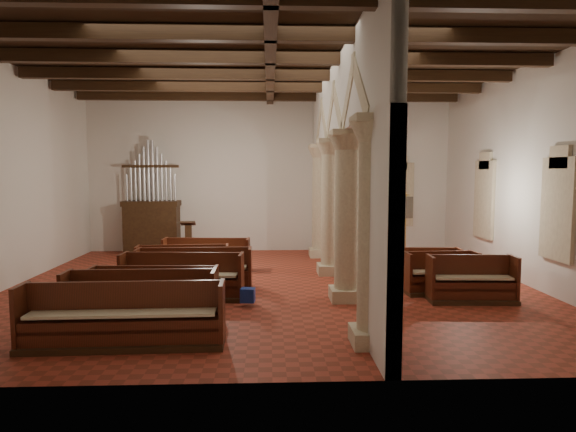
# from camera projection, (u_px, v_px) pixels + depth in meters

# --- Properties ---
(floor) EXTENTS (14.00, 14.00, 0.00)m
(floor) POSITION_uv_depth(u_px,v_px,m) (271.00, 286.00, 13.06)
(floor) COLOR maroon
(floor) RESTS_ON ground
(ceiling) EXTENTS (14.00, 14.00, 0.00)m
(ceiling) POSITION_uv_depth(u_px,v_px,m) (270.00, 60.00, 12.50)
(ceiling) COLOR black
(ceiling) RESTS_ON wall_back
(wall_back) EXTENTS (14.00, 0.02, 6.00)m
(wall_back) POSITION_uv_depth(u_px,v_px,m) (270.00, 174.00, 18.75)
(wall_back) COLOR silver
(wall_back) RESTS_ON floor
(wall_front) EXTENTS (14.00, 0.02, 6.00)m
(wall_front) POSITION_uv_depth(u_px,v_px,m) (272.00, 179.00, 6.81)
(wall_front) COLOR silver
(wall_front) RESTS_ON floor
(wall_left) EXTENTS (0.02, 12.00, 6.00)m
(wall_left) POSITION_uv_depth(u_px,v_px,m) (2.00, 176.00, 12.51)
(wall_left) COLOR silver
(wall_left) RESTS_ON floor
(wall_right) EXTENTS (0.02, 12.00, 6.00)m
(wall_right) POSITION_uv_depth(u_px,v_px,m) (528.00, 175.00, 13.05)
(wall_right) COLOR silver
(wall_right) RESTS_ON floor
(ceiling_beams) EXTENTS (13.80, 11.80, 0.30)m
(ceiling_beams) POSITION_uv_depth(u_px,v_px,m) (270.00, 67.00, 12.52)
(ceiling_beams) COLOR #392512
(ceiling_beams) RESTS_ON wall_back
(arcade) EXTENTS (0.90, 11.90, 6.00)m
(arcade) POSITION_uv_depth(u_px,v_px,m) (338.00, 154.00, 12.80)
(arcade) COLOR beige
(arcade) RESTS_ON floor
(window_right_a) EXTENTS (0.03, 1.00, 2.20)m
(window_right_a) POSITION_uv_depth(u_px,v_px,m) (559.00, 209.00, 11.63)
(window_right_a) COLOR #2F694B
(window_right_a) RESTS_ON wall_right
(window_right_b) EXTENTS (0.03, 1.00, 2.20)m
(window_right_b) POSITION_uv_depth(u_px,v_px,m) (485.00, 199.00, 15.61)
(window_right_b) COLOR #2F694B
(window_right_b) RESTS_ON wall_right
(window_back) EXTENTS (1.00, 0.03, 2.20)m
(window_back) POSITION_uv_depth(u_px,v_px,m) (397.00, 194.00, 19.00)
(window_back) COLOR #2F694B
(window_back) RESTS_ON wall_back
(pipe_organ) EXTENTS (2.10, 0.85, 4.40)m
(pipe_organ) POSITION_uv_depth(u_px,v_px,m) (152.00, 217.00, 18.23)
(pipe_organ) COLOR #392512
(pipe_organ) RESTS_ON floor
(lectern) EXTENTS (0.56, 0.57, 1.32)m
(lectern) POSITION_uv_depth(u_px,v_px,m) (188.00, 241.00, 17.72)
(lectern) COLOR #3A1E12
(lectern) RESTS_ON floor
(dossal_curtain) EXTENTS (1.80, 0.07, 2.17)m
(dossal_curtain) POSITION_uv_depth(u_px,v_px,m) (359.00, 221.00, 18.98)
(dossal_curtain) COLOR maroon
(dossal_curtain) RESTS_ON floor
(processional_banner) EXTENTS (0.53, 0.68, 2.32)m
(processional_banner) POSITION_uv_depth(u_px,v_px,m) (406.00, 232.00, 18.35)
(processional_banner) COLOR #392512
(processional_banner) RESTS_ON floor
(hymnal_box_a) EXTENTS (0.33, 0.28, 0.31)m
(hymnal_box_a) POSITION_uv_depth(u_px,v_px,m) (206.00, 321.00, 9.18)
(hymnal_box_a) COLOR navy
(hymnal_box_a) RESTS_ON floor
(hymnal_box_b) EXTENTS (0.35, 0.30, 0.32)m
(hymnal_box_b) POSITION_uv_depth(u_px,v_px,m) (248.00, 295.00, 11.09)
(hymnal_box_b) COLOR navy
(hymnal_box_b) RESTS_ON floor
(hymnal_box_c) EXTENTS (0.33, 0.28, 0.31)m
(hymnal_box_c) POSITION_uv_depth(u_px,v_px,m) (212.00, 279.00, 12.72)
(hymnal_box_c) COLOR #16289B
(hymnal_box_c) RESTS_ON floor
(tube_heater_a) EXTENTS (1.12, 0.45, 0.11)m
(tube_heater_a) POSITION_uv_depth(u_px,v_px,m) (148.00, 332.00, 8.86)
(tube_heater_a) COLOR silver
(tube_heater_a) RESTS_ON floor
(tube_heater_b) EXTENTS (1.02, 0.34, 0.10)m
(tube_heater_b) POSITION_uv_depth(u_px,v_px,m) (115.00, 316.00, 9.83)
(tube_heater_b) COLOR silver
(tube_heater_b) RESTS_ON floor
(nave_pew_0) EXTENTS (3.57, 0.86, 1.14)m
(nave_pew_0) POSITION_uv_depth(u_px,v_px,m) (123.00, 326.00, 8.51)
(nave_pew_0) COLOR #392512
(nave_pew_0) RESTS_ON floor
(nave_pew_1) EXTENTS (3.01, 0.80, 1.13)m
(nave_pew_1) POSITION_uv_depth(u_px,v_px,m) (141.00, 308.00, 9.63)
(nave_pew_1) COLOR #392512
(nave_pew_1) RESTS_ON floor
(nave_pew_2) EXTENTS (2.86, 0.76, 0.98)m
(nave_pew_2) POSITION_uv_depth(u_px,v_px,m) (154.00, 296.00, 10.80)
(nave_pew_2) COLOR #392512
(nave_pew_2) RESTS_ON floor
(nave_pew_3) EXTENTS (3.00, 0.94, 1.12)m
(nave_pew_3) POSITION_uv_depth(u_px,v_px,m) (182.00, 284.00, 11.72)
(nave_pew_3) COLOR #392512
(nave_pew_3) RESTS_ON floor
(nave_pew_4) EXTENTS (3.01, 0.76, 1.09)m
(nave_pew_4) POSITION_uv_depth(u_px,v_px,m) (195.00, 276.00, 12.71)
(nave_pew_4) COLOR #392512
(nave_pew_4) RESTS_ON floor
(nave_pew_5) EXTENTS (2.65, 0.83, 1.00)m
(nave_pew_5) POSITION_uv_depth(u_px,v_px,m) (183.00, 268.00, 13.81)
(nave_pew_5) COLOR #392512
(nave_pew_5) RESTS_ON floor
(nave_pew_6) EXTENTS (2.72, 0.86, 1.03)m
(nave_pew_6) POSITION_uv_depth(u_px,v_px,m) (206.00, 260.00, 15.02)
(nave_pew_6) COLOR #392512
(nave_pew_6) RESTS_ON floor
(aisle_pew_0) EXTENTS (2.07, 0.85, 1.11)m
(aisle_pew_0) POSITION_uv_depth(u_px,v_px,m) (471.00, 286.00, 11.46)
(aisle_pew_0) COLOR #392512
(aisle_pew_0) RESTS_ON floor
(aisle_pew_1) EXTENTS (1.89, 0.82, 1.07)m
(aisle_pew_1) POSITION_uv_depth(u_px,v_px,m) (441.00, 279.00, 12.26)
(aisle_pew_1) COLOR #392512
(aisle_pew_1) RESTS_ON floor
(aisle_pew_2) EXTENTS (1.85, 0.74, 0.98)m
(aisle_pew_2) POSITION_uv_depth(u_px,v_px,m) (427.00, 271.00, 13.38)
(aisle_pew_2) COLOR #392512
(aisle_pew_2) RESTS_ON floor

